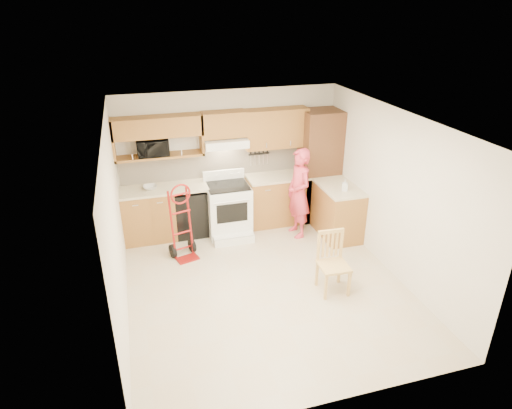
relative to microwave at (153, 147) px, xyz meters
name	(u,v)px	position (x,y,z in m)	size (l,w,h in m)	color
floor	(265,285)	(1.36, -2.08, -1.64)	(4.00, 4.50, 0.02)	#C2B296
ceiling	(267,119)	(1.36, -2.08, 0.88)	(4.00, 4.50, 0.02)	white
wall_back	(229,158)	(1.36, 0.17, -0.38)	(4.00, 0.02, 2.50)	silver
wall_front	(337,308)	(1.36, -4.34, -0.38)	(4.00, 0.02, 2.50)	silver
wall_left	(115,228)	(-0.65, -2.08, -0.38)	(0.02, 4.50, 2.50)	silver
wall_right	(394,193)	(3.37, -2.08, -0.38)	(0.02, 4.50, 2.50)	silver
backsplash	(230,161)	(1.36, 0.15, -0.43)	(3.92, 0.03, 0.55)	beige
lower_cab_left	(149,215)	(-0.19, -0.14, -1.18)	(0.90, 0.60, 0.90)	#9B6224
dishwasher	(191,211)	(0.56, -0.14, -1.21)	(0.60, 0.60, 0.85)	black
lower_cab_right	(277,200)	(2.19, -0.14, -1.18)	(1.14, 0.60, 0.90)	#9B6224
countertop_left	(164,189)	(0.11, -0.13, -0.71)	(1.50, 0.63, 0.04)	#BCB397
countertop_right	(277,177)	(2.19, -0.13, -0.71)	(1.14, 0.63, 0.04)	#BCB397
cab_return_right	(337,212)	(3.06, -0.94, -1.18)	(0.60, 1.00, 0.90)	#9B6224
countertop_return	(339,188)	(3.06, -0.94, -0.71)	(0.63, 1.00, 0.04)	#BCB397
pantry_tall	(319,166)	(3.01, -0.14, -0.58)	(0.70, 0.60, 2.10)	brown
upper_cab_left	(157,127)	(0.11, 0.00, 0.35)	(1.50, 0.33, 0.34)	#9B6224
upper_shelf_mw	(160,156)	(0.11, 0.00, -0.16)	(1.50, 0.33, 0.04)	#9B6224
upper_cab_center	(224,124)	(1.24, 0.00, 0.31)	(0.76, 0.33, 0.44)	#9B6224
upper_cab_right	(276,128)	(2.19, 0.00, 0.17)	(1.14, 0.33, 0.70)	#9B6224
range_hood	(225,143)	(1.24, -0.06, 0.00)	(0.76, 0.46, 0.14)	white
knife_strip	(259,157)	(1.91, 0.12, -0.39)	(0.40, 0.05, 0.29)	black
microwave	(153,147)	(0.00, 0.00, 0.00)	(0.52, 0.35, 0.29)	black
range	(229,206)	(1.20, -0.39, -1.08)	(0.76, 0.99, 1.11)	white
person	(299,193)	(2.38, -0.74, -0.83)	(0.59, 0.39, 1.62)	#D3394D
hand_truck	(183,225)	(0.31, -0.97, -1.05)	(0.46, 0.42, 1.18)	maroon
dining_chair	(334,264)	(2.25, -2.50, -1.18)	(0.41, 0.45, 0.91)	tan
soap_bottle	(345,185)	(3.06, -1.12, -0.59)	(0.09, 0.09, 0.20)	white
bowl	(150,187)	(-0.11, -0.14, -0.67)	(0.24, 0.24, 0.06)	white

